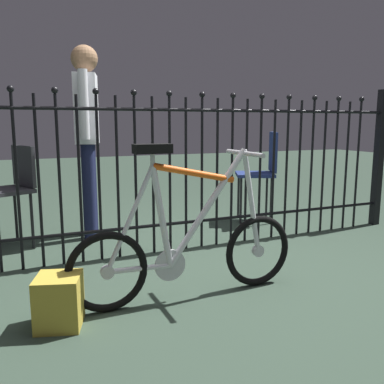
% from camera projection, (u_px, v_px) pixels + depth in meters
% --- Properties ---
extents(ground_plane, '(20.00, 20.00, 0.00)m').
position_uv_depth(ground_plane, '(231.00, 280.00, 2.61)').
color(ground_plane, '#2E3F33').
extents(iron_fence, '(4.11, 0.07, 1.30)m').
position_uv_depth(iron_fence, '(178.00, 168.00, 3.15)').
color(iron_fence, black).
rests_on(iron_fence, ground).
extents(bicycle, '(1.36, 0.40, 0.88)m').
position_uv_depth(bicycle, '(188.00, 246.00, 2.31)').
color(bicycle, black).
rests_on(bicycle, ground).
extents(chair_charcoal, '(0.50, 0.50, 0.81)m').
position_uv_depth(chair_charcoal, '(11.00, 184.00, 3.26)').
color(chair_charcoal, black).
rests_on(chair_charcoal, ground).
extents(chair_navy, '(0.50, 0.50, 0.90)m').
position_uv_depth(chair_navy, '(263.00, 167.00, 4.14)').
color(chair_navy, black).
rests_on(chair_navy, ground).
extents(person_visitor, '(0.25, 0.46, 1.63)m').
position_uv_depth(person_visitor, '(87.00, 125.00, 3.49)').
color(person_visitor, '#191E3F').
rests_on(person_visitor, ground).
extents(display_crate, '(0.26, 0.26, 0.26)m').
position_uv_depth(display_crate, '(59.00, 301.00, 2.01)').
color(display_crate, '#B29933').
rests_on(display_crate, ground).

